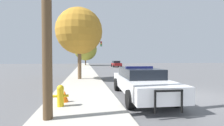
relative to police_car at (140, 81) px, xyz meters
name	(u,v)px	position (x,y,z in m)	size (l,w,h in m)	color
ground_plane	(184,95)	(2.30, -0.17, -0.77)	(110.00, 110.00, 0.00)	#565659
sidewalk_left	(83,99)	(-2.80, -0.17, -0.70)	(3.00, 110.00, 0.13)	#ADA89E
police_car	(140,81)	(0.00, 0.00, 0.00)	(2.36, 5.51, 1.50)	white
fire_hydrant	(60,95)	(-3.58, -1.27, -0.22)	(0.57, 0.25, 0.79)	gold
traffic_light	(89,48)	(-2.00, 20.67, 3.02)	(4.21, 0.35, 5.13)	#424247
car_background_oncoming	(116,64)	(4.54, 27.18, -0.02)	(2.01, 4.72, 1.42)	maroon
tree_sidewalk_near	(79,31)	(-3.14, 6.34, 3.49)	(4.00, 4.00, 6.14)	brown
tree_sidewalk_far	(85,49)	(-2.46, 36.08, 3.86)	(6.40, 6.40, 7.70)	brown
traffic_cone	(65,96)	(-3.50, -0.72, -0.41)	(0.30, 0.30, 0.46)	orange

